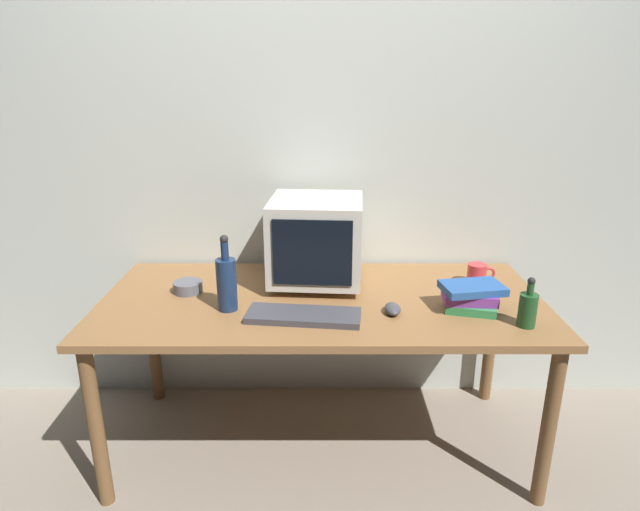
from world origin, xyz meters
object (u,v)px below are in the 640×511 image
Objects in this scene: mug at (475,274)px; cd_spindle at (186,287)px; keyboard at (302,316)px; bottle_short at (525,308)px; bottle_tall at (224,282)px; crt_monitor at (314,240)px; book_stack at (469,296)px; computer_mouse at (391,309)px.

mug is 1.23m from cd_spindle.
keyboard is 0.81m from bottle_short.
crt_monitor is at bearing 39.16° from bottle_tall.
crt_monitor reaches higher than bottle_tall.
book_stack is at bearing 138.97° from bottle_short.
crt_monitor is 1.38× the size of bottle_tall.
crt_monitor is 0.44m from bottle_tall.
bottle_tall is at bearing 176.64° from computer_mouse.
bottle_tall is 1.20× the size of book_stack.
keyboard is at bearing -97.09° from crt_monitor.
mug is (0.10, 0.26, -0.01)m from book_stack.
cd_spindle is at bearing -168.89° from crt_monitor.
computer_mouse is (0.29, -0.31, -0.17)m from crt_monitor.
book_stack is at bearing -25.10° from crt_monitor.
computer_mouse is at bearing -143.44° from mug.
computer_mouse is 0.48m from bottle_short.
crt_monitor reaches higher than computer_mouse.
bottle_short reaches higher than cd_spindle.
computer_mouse is 0.50m from mug.
computer_mouse is 0.85m from cd_spindle.
computer_mouse is 0.64m from bottle_tall.
bottle_short is 0.22m from book_stack.
crt_monitor is 2.20× the size of bottle_short.
bottle_short reaches higher than book_stack.
book_stack reaches higher than computer_mouse.
mug is at bearing 31.57° from keyboard.
bottle_short is at bearing -41.03° from book_stack.
bottle_tall is at bearing -41.55° from cd_spindle.
bottle_tall is 1.60× the size of bottle_short.
book_stack is at bearing -8.75° from cd_spindle.
crt_monitor reaches higher than bottle_short.
bottle_short is (0.76, -0.42, -0.12)m from crt_monitor.
book_stack is at bearing 6.58° from computer_mouse.
mug reaches higher than cd_spindle.
computer_mouse is at bearing -14.19° from cd_spindle.
crt_monitor is 3.44× the size of mug.
computer_mouse is 0.83× the size of cd_spindle.
bottle_tall is 0.27m from cd_spindle.
bottle_tall reaches higher than bottle_short.
book_stack is (0.64, 0.08, 0.04)m from keyboard.
book_stack is (-0.16, 0.14, -0.01)m from bottle_short.
book_stack is at bearing -110.65° from mug.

